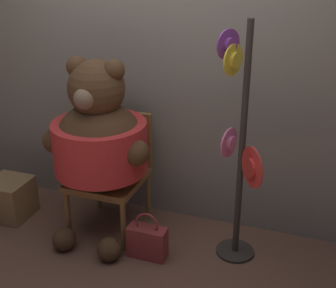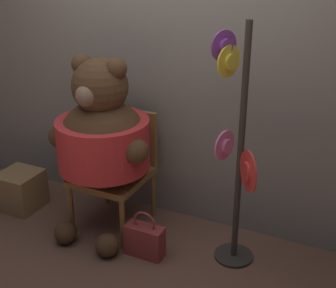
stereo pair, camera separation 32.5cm
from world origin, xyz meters
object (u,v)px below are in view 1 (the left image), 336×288
Objects in this scene: teddy_bear at (99,141)px; hat_display_rack at (239,154)px; chair at (113,168)px; handbag_on_ground at (147,241)px.

teddy_bear is 0.82× the size of hat_display_rack.
teddy_bear is (-0.01, -0.18, 0.30)m from chair.
chair is 0.65× the size of teddy_bear.
hat_display_rack is (1.02, 0.01, 0.05)m from teddy_bear.
teddy_bear is 3.83× the size of handbag_on_ground.
handbag_on_ground is (-0.59, -0.18, -0.71)m from hat_display_rack.
chair is at bearing 140.63° from handbag_on_ground.
teddy_bear is 0.80m from handbag_on_ground.
chair is 0.53× the size of hat_display_rack.
hat_display_rack is 0.94m from handbag_on_ground.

